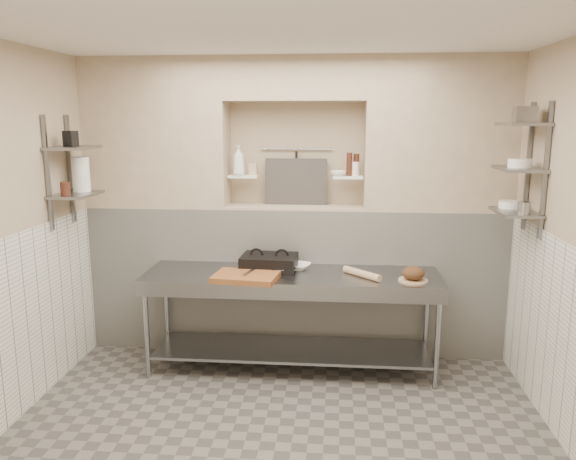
# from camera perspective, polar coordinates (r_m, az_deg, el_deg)

# --- Properties ---
(floor) EXTENTS (4.00, 3.90, 0.10)m
(floor) POSITION_cam_1_polar(r_m,az_deg,el_deg) (4.26, -1.22, -21.30)
(floor) COLOR #5F5A54
(floor) RESTS_ON ground
(ceiling) EXTENTS (4.00, 3.90, 0.10)m
(ceiling) POSITION_cam_1_polar(r_m,az_deg,el_deg) (3.64, -1.42, 20.85)
(ceiling) COLOR silver
(ceiling) RESTS_ON ground
(wall_back) EXTENTS (4.00, 0.10, 2.80)m
(wall_back) POSITION_cam_1_polar(r_m,az_deg,el_deg) (5.65, 0.92, 2.67)
(wall_back) COLOR tan
(wall_back) RESTS_ON ground
(wall_front) EXTENTS (4.00, 0.10, 2.80)m
(wall_front) POSITION_cam_1_polar(r_m,az_deg,el_deg) (1.83, -8.53, -16.39)
(wall_front) COLOR tan
(wall_front) RESTS_ON ground
(backwall_lower) EXTENTS (4.00, 0.40, 1.40)m
(backwall_lower) POSITION_cam_1_polar(r_m,az_deg,el_deg) (5.55, 0.71, -4.88)
(backwall_lower) COLOR silver
(backwall_lower) RESTS_ON floor
(alcove_sill) EXTENTS (1.30, 0.40, 0.02)m
(alcove_sill) POSITION_cam_1_polar(r_m,az_deg,el_deg) (5.40, 0.73, 2.38)
(alcove_sill) COLOR tan
(alcove_sill) RESTS_ON backwall_lower
(backwall_pillar_left) EXTENTS (1.35, 0.40, 1.40)m
(backwall_pillar_left) POSITION_cam_1_polar(r_m,az_deg,el_deg) (5.59, -13.11, 9.51)
(backwall_pillar_left) COLOR tan
(backwall_pillar_left) RESTS_ON backwall_lower
(backwall_pillar_right) EXTENTS (1.35, 0.40, 1.40)m
(backwall_pillar_right) POSITION_cam_1_polar(r_m,az_deg,el_deg) (5.40, 15.10, 9.36)
(backwall_pillar_right) COLOR tan
(backwall_pillar_right) RESTS_ON backwall_lower
(backwall_header) EXTENTS (1.30, 0.40, 0.40)m
(backwall_header) POSITION_cam_1_polar(r_m,az_deg,el_deg) (5.35, 0.76, 15.09)
(backwall_header) COLOR tan
(backwall_header) RESTS_ON backwall_lower
(alcove_shelf_left) EXTENTS (0.28, 0.16, 0.02)m
(alcove_shelf_left) POSITION_cam_1_polar(r_m,az_deg,el_deg) (5.42, -4.56, 5.47)
(alcove_shelf_left) COLOR white
(alcove_shelf_left) RESTS_ON backwall_lower
(alcove_shelf_right) EXTENTS (0.28, 0.16, 0.02)m
(alcove_shelf_right) POSITION_cam_1_polar(r_m,az_deg,el_deg) (5.35, 6.11, 5.37)
(alcove_shelf_right) COLOR white
(alcove_shelf_right) RESTS_ON backwall_lower
(utensil_rail) EXTENTS (0.70, 0.02, 0.02)m
(utensil_rail) POSITION_cam_1_polar(r_m,az_deg,el_deg) (5.51, 0.88, 8.21)
(utensil_rail) COLOR gray
(utensil_rail) RESTS_ON wall_back
(hanging_steel) EXTENTS (0.02, 0.02, 0.30)m
(hanging_steel) POSITION_cam_1_polar(r_m,az_deg,el_deg) (5.50, 0.86, 6.43)
(hanging_steel) COLOR black
(hanging_steel) RESTS_ON utensil_rail
(splash_panel) EXTENTS (0.60, 0.08, 0.45)m
(splash_panel) POSITION_cam_1_polar(r_m,az_deg,el_deg) (5.47, 0.82, 4.92)
(splash_panel) COLOR #383330
(splash_panel) RESTS_ON alcove_sill
(shelf_rail_left_a) EXTENTS (0.03, 0.03, 0.95)m
(shelf_rail_left_a) POSITION_cam_1_polar(r_m,az_deg,el_deg) (5.39, -21.24, 5.78)
(shelf_rail_left_a) COLOR slate
(shelf_rail_left_a) RESTS_ON wall_left
(shelf_rail_left_b) EXTENTS (0.03, 0.03, 0.95)m
(shelf_rail_left_b) POSITION_cam_1_polar(r_m,az_deg,el_deg) (5.04, -23.23, 5.30)
(shelf_rail_left_b) COLOR slate
(shelf_rail_left_b) RESTS_ON wall_left
(wall_shelf_left_lower) EXTENTS (0.30, 0.50, 0.02)m
(wall_shelf_left_lower) POSITION_cam_1_polar(r_m,az_deg,el_deg) (5.17, -20.70, 3.39)
(wall_shelf_left_lower) COLOR slate
(wall_shelf_left_lower) RESTS_ON wall_left
(wall_shelf_left_upper) EXTENTS (0.30, 0.50, 0.03)m
(wall_shelf_left_upper) POSITION_cam_1_polar(r_m,az_deg,el_deg) (5.14, -21.01, 7.81)
(wall_shelf_left_upper) COLOR slate
(wall_shelf_left_upper) RESTS_ON wall_left
(shelf_rail_right_a) EXTENTS (0.03, 0.03, 1.05)m
(shelf_rail_right_a) POSITION_cam_1_polar(r_m,az_deg,el_deg) (5.09, 23.20, 5.92)
(shelf_rail_right_a) COLOR slate
(shelf_rail_right_a) RESTS_ON wall_right
(shelf_rail_right_b) EXTENTS (0.03, 0.03, 1.05)m
(shelf_rail_right_b) POSITION_cam_1_polar(r_m,az_deg,el_deg) (4.71, 24.68, 5.45)
(shelf_rail_right_b) COLOR slate
(shelf_rail_right_b) RESTS_ON wall_right
(wall_shelf_right_lower) EXTENTS (0.30, 0.50, 0.02)m
(wall_shelf_right_lower) POSITION_cam_1_polar(r_m,az_deg,el_deg) (4.90, 22.09, 1.70)
(wall_shelf_right_lower) COLOR slate
(wall_shelf_right_lower) RESTS_ON wall_right
(wall_shelf_right_mid) EXTENTS (0.30, 0.50, 0.02)m
(wall_shelf_right_mid) POSITION_cam_1_polar(r_m,az_deg,el_deg) (4.85, 22.40, 5.77)
(wall_shelf_right_mid) COLOR slate
(wall_shelf_right_mid) RESTS_ON wall_right
(wall_shelf_right_upper) EXTENTS (0.30, 0.50, 0.03)m
(wall_shelf_right_upper) POSITION_cam_1_polar(r_m,az_deg,el_deg) (4.84, 22.71, 9.89)
(wall_shelf_right_upper) COLOR slate
(wall_shelf_right_upper) RESTS_ON wall_right
(prep_table) EXTENTS (2.60, 0.70, 0.90)m
(prep_table) POSITION_cam_1_polar(r_m,az_deg,el_deg) (5.03, 0.35, -7.30)
(prep_table) COLOR gray
(prep_table) RESTS_ON floor
(panini_press) EXTENTS (0.51, 0.38, 0.13)m
(panini_press) POSITION_cam_1_polar(r_m,az_deg,el_deg) (5.07, -1.92, -3.32)
(panini_press) COLOR black
(panini_press) RESTS_ON prep_table
(cutting_board) EXTENTS (0.57, 0.44, 0.05)m
(cutting_board) POSITION_cam_1_polar(r_m,az_deg,el_deg) (4.79, -4.30, -4.77)
(cutting_board) COLOR brown
(cutting_board) RESTS_ON prep_table
(knife_blade) EXTENTS (0.27, 0.08, 0.01)m
(knife_blade) POSITION_cam_1_polar(r_m,az_deg,el_deg) (4.90, -0.09, -4.07)
(knife_blade) COLOR gray
(knife_blade) RESTS_ON cutting_board
(tongs) EXTENTS (0.09, 0.24, 0.02)m
(tongs) POSITION_cam_1_polar(r_m,az_deg,el_deg) (4.82, -3.96, -4.27)
(tongs) COLOR gray
(tongs) RESTS_ON cutting_board
(mixing_bowl) EXTENTS (0.28, 0.28, 0.05)m
(mixing_bowl) POSITION_cam_1_polar(r_m,az_deg,el_deg) (5.09, 1.02, -3.71)
(mixing_bowl) COLOR white
(mixing_bowl) RESTS_ON prep_table
(rolling_pin) EXTENTS (0.33, 0.33, 0.06)m
(rolling_pin) POSITION_cam_1_polar(r_m,az_deg,el_deg) (4.89, 7.51, -4.41)
(rolling_pin) COLOR tan
(rolling_pin) RESTS_ON prep_table
(bread_board) EXTENTS (0.25, 0.25, 0.01)m
(bread_board) POSITION_cam_1_polar(r_m,az_deg,el_deg) (4.85, 12.59, -5.02)
(bread_board) COLOR tan
(bread_board) RESTS_ON prep_table
(bread_loaf) EXTENTS (0.19, 0.19, 0.11)m
(bread_loaf) POSITION_cam_1_polar(r_m,az_deg,el_deg) (4.83, 12.62, -4.29)
(bread_loaf) COLOR #4C2D19
(bread_loaf) RESTS_ON bread_board
(bottle_soap) EXTENTS (0.14, 0.14, 0.28)m
(bottle_soap) POSITION_cam_1_polar(r_m,az_deg,el_deg) (5.37, -5.03, 7.06)
(bottle_soap) COLOR white
(bottle_soap) RESTS_ON alcove_shelf_left
(jar_alcove) EXTENTS (0.07, 0.07, 0.11)m
(jar_alcove) POSITION_cam_1_polar(r_m,az_deg,el_deg) (5.41, -3.57, 6.21)
(jar_alcove) COLOR tan
(jar_alcove) RESTS_ON alcove_shelf_left
(bowl_alcove) EXTENTS (0.19, 0.19, 0.05)m
(bowl_alcove) POSITION_cam_1_polar(r_m,az_deg,el_deg) (5.33, 5.13, 5.76)
(bowl_alcove) COLOR white
(bowl_alcove) RESTS_ON alcove_shelf_right
(condiment_a) EXTENTS (0.06, 0.06, 0.20)m
(condiment_a) POSITION_cam_1_polar(r_m,az_deg,el_deg) (5.37, 6.95, 6.61)
(condiment_a) COLOR #3B1B12
(condiment_a) RESTS_ON alcove_shelf_right
(condiment_b) EXTENTS (0.05, 0.05, 0.22)m
(condiment_b) POSITION_cam_1_polar(r_m,az_deg,el_deg) (5.33, 6.24, 6.66)
(condiment_b) COLOR #3B1B12
(condiment_b) RESTS_ON alcove_shelf_right
(condiment_c) EXTENTS (0.08, 0.08, 0.13)m
(condiment_c) POSITION_cam_1_polar(r_m,az_deg,el_deg) (5.35, 6.83, 6.19)
(condiment_c) COLOR white
(condiment_c) RESTS_ON alcove_shelf_right
(jug_left) EXTENTS (0.15, 0.15, 0.30)m
(jug_left) POSITION_cam_1_polar(r_m,az_deg,el_deg) (5.26, -20.29, 5.33)
(jug_left) COLOR white
(jug_left) RESTS_ON wall_shelf_left_lower
(jar_left) EXTENTS (0.08, 0.08, 0.12)m
(jar_left) POSITION_cam_1_polar(r_m,az_deg,el_deg) (5.00, -21.68, 3.90)
(jar_left) COLOR #3B1B12
(jar_left) RESTS_ON wall_shelf_left_lower
(box_left_upper) EXTENTS (0.11, 0.11, 0.13)m
(box_left_upper) POSITION_cam_1_polar(r_m,az_deg,el_deg) (5.11, -21.21, 8.65)
(box_left_upper) COLOR black
(box_left_upper) RESTS_ON wall_shelf_left_upper
(bowl_right) EXTENTS (0.19, 0.19, 0.06)m
(bowl_right) POSITION_cam_1_polar(r_m,az_deg,el_deg) (5.02, 21.67, 2.42)
(bowl_right) COLOR white
(bowl_right) RESTS_ON wall_shelf_right_lower
(canister_right) EXTENTS (0.10, 0.10, 0.10)m
(canister_right) POSITION_cam_1_polar(r_m,az_deg,el_deg) (4.70, 22.82, 2.05)
(canister_right) COLOR gray
(canister_right) RESTS_ON wall_shelf_right_lower
(bowl_right_mid) EXTENTS (0.18, 0.18, 0.07)m
(bowl_right_mid) POSITION_cam_1_polar(r_m,az_deg,el_deg) (4.84, 22.49, 6.30)
(bowl_right_mid) COLOR white
(bowl_right_mid) RESTS_ON wall_shelf_right_mid
(basket_right) EXTENTS (0.18, 0.21, 0.12)m
(basket_right) POSITION_cam_1_polar(r_m,az_deg,el_deg) (4.80, 22.94, 10.76)
(basket_right) COLOR gray
(basket_right) RESTS_ON wall_shelf_right_upper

